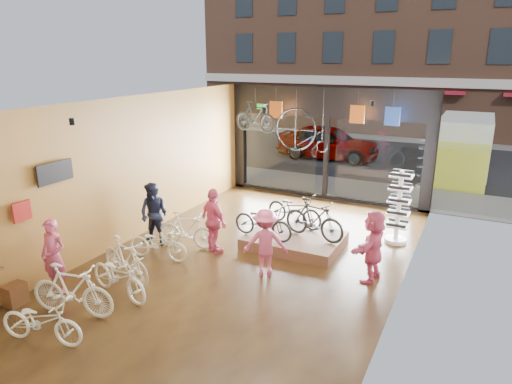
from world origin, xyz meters
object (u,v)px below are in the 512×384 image
Objects in this scene: street_car at (328,142)px; floor_bike_4 at (158,243)px; customer_2 at (214,221)px; floor_bike_3 at (125,259)px; display_platform at (294,241)px; display_bike_mid at (314,219)px; box_truck at (463,149)px; floor_bike_2 at (119,276)px; display_bike_left at (263,221)px; penny_farthing at (304,132)px; hung_bike at (255,117)px; display_bike_right at (294,209)px; floor_bike_1 at (72,290)px; customer_5 at (373,246)px; customer_0 at (54,256)px; customer_1 at (154,214)px; floor_bike_5 at (186,230)px; customer_3 at (266,243)px; floor_bike_0 at (41,321)px; sunglasses_rack at (399,207)px.

street_car is 12.64m from floor_bike_4.
floor_bike_3 is at bearing 91.46° from customer_2.
display_bike_mid is (0.50, 0.03, 0.67)m from display_platform.
box_truck is 3.47× the size of floor_bike_2.
display_platform is at bearing -57.33° from floor_bike_4.
penny_farthing is at bearing 10.75° from display_bike_left.
hung_bike is at bearing -52.26° from customer_2.
customer_2 is at bearing -155.67° from hung_bike.
display_bike_right is at bearing -167.32° from street_car.
floor_bike_1 is 1.07× the size of floor_bike_3.
customer_5 is at bearing -107.07° from display_bike_mid.
customer_1 reaches higher than customer_0.
hung_bike is at bearing -8.55° from floor_bike_5.
customer_0 is at bearing 150.94° from floor_bike_3.
customer_0 is (-1.06, 0.52, 0.28)m from floor_bike_1.
customer_1 is at bearing -76.77° from customer_5.
street_car is at bearing 12.66° from floor_bike_2.
floor_bike_4 is at bearing -17.13° from customer_3.
street_car is 2.84× the size of customer_2.
hung_bike is at bearing 74.90° from customer_1.
penny_farthing is at bearing 39.25° from display_bike_mid.
street_car is 2.78× the size of display_bike_mid.
display_platform is 1.50× the size of customer_0.
customer_1 is at bearing -30.98° from customer_3.
display_platform is (2.47, 1.32, -0.33)m from floor_bike_5.
floor_bike_4 is at bearing -50.41° from customer_1.
penny_farthing reaches higher than display_bike_left.
customer_1 is 1.68m from customer_2.
floor_bike_4 is at bearing 24.38° from floor_bike_2.
floor_bike_1 is 1.09× the size of customer_0.
floor_bike_3 is 1.45m from customer_0.
display_bike_mid is at bearing -131.10° from customer_3.
display_bike_right is at bearing -15.57° from floor_bike_3.
customer_3 is (-3.42, -11.20, -0.39)m from box_truck.
hung_bike is (-0.79, 3.88, 2.09)m from customer_2.
box_truck is 15.56m from floor_bike_1.
floor_bike_2 is at bearing -179.20° from street_car.
customer_3 is (3.34, -0.28, -0.05)m from customer_1.
display_bike_right is at bearing 113.15° from display_platform.
floor_bike_1 is at bearing 175.27° from floor_bike_4.
display_bike_right is 1.11× the size of customer_3.
floor_bike_1 is 1.04× the size of customer_2.
penny_farthing is at bearing -73.22° from customer_2.
floor_bike_0 is 0.97× the size of floor_bike_3.
sunglasses_rack is at bearing -175.17° from customer_5.
floor_bike_2 is at bearing -165.69° from hung_bike.
floor_bike_1 is at bearing -42.62° from customer_5.
customer_2 reaches higher than display_platform.
street_car is 0.80× the size of box_truck.
display_platform is 1.53× the size of customer_3.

